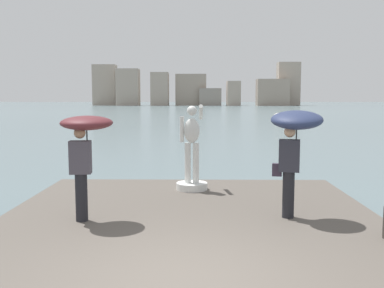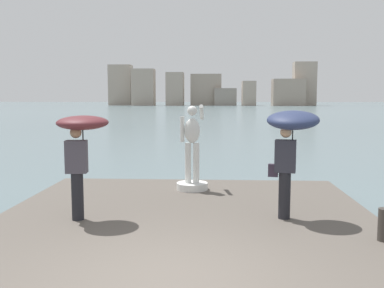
# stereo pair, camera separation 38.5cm
# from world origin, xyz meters

# --- Properties ---
(ground_plane) EXTENTS (400.00, 400.00, 0.00)m
(ground_plane) POSITION_xyz_m (0.00, 40.00, 0.00)
(ground_plane) COLOR slate
(pier) EXTENTS (7.27, 9.60, 0.40)m
(pier) POSITION_xyz_m (0.00, 1.80, 0.20)
(pier) COLOR #564F47
(pier) RESTS_ON ground
(statue_white_figure) EXTENTS (0.77, 0.95, 2.09)m
(statue_white_figure) POSITION_xyz_m (-0.01, 5.30, 1.15)
(statue_white_figure) COLOR silver
(statue_white_figure) RESTS_ON pier
(onlooker_left) EXTENTS (1.03, 1.04, 1.94)m
(onlooker_left) POSITION_xyz_m (-1.91, 2.58, 1.92)
(onlooker_left) COLOR black
(onlooker_left) RESTS_ON pier
(onlooker_right) EXTENTS (1.14, 1.17, 2.07)m
(onlooker_right) POSITION_xyz_m (1.94, 2.84, 1.99)
(onlooker_right) COLOR black
(onlooker_right) RESTS_ON pier
(boat_near) EXTENTS (1.76, 4.23, 0.77)m
(boat_near) POSITION_xyz_m (10.19, 48.00, 0.39)
(boat_near) COLOR silver
(boat_near) RESTS_ON ground
(distant_skyline) EXTENTS (67.28, 11.59, 13.84)m
(distant_skyline) POSITION_xyz_m (-1.05, 136.37, 5.35)
(distant_skyline) COLOR #A89989
(distant_skyline) RESTS_ON ground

